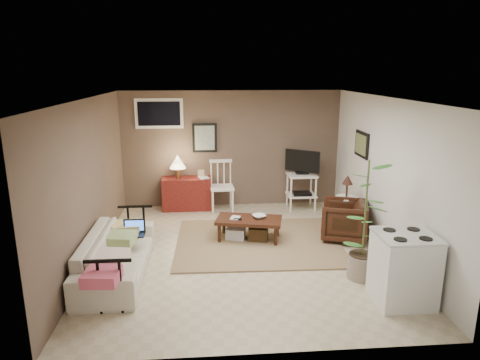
{
  "coord_description": "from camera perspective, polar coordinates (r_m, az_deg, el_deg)",
  "views": [
    {
      "loc": [
        -0.52,
        -6.23,
        2.8
      ],
      "look_at": [
        0.0,
        0.35,
        1.09
      ],
      "focal_mm": 32.0,
      "sensor_mm": 36.0,
      "label": 1
    }
  ],
  "objects": [
    {
      "name": "side_table",
      "position": [
        7.82,
        14.01,
        -2.07
      ],
      "size": [
        0.38,
        0.38,
        1.01
      ],
      "color": "white",
      "rests_on": "floor"
    },
    {
      "name": "art_right",
      "position": [
        7.89,
        15.92,
        4.6
      ],
      "size": [
        0.03,
        0.6,
        0.45
      ],
      "primitive_type": "cube",
      "color": "black"
    },
    {
      "name": "potted_plant",
      "position": [
        5.97,
        16.34,
        -4.65
      ],
      "size": [
        0.42,
        0.42,
        1.69
      ],
      "color": "gray",
      "rests_on": "floor"
    },
    {
      "name": "sofa",
      "position": [
        6.25,
        -16.19,
        -8.67
      ],
      "size": [
        0.6,
        2.06,
        0.81
      ],
      "primitive_type": "imported",
      "rotation": [
        0.0,
        0.0,
        1.57
      ],
      "color": "beige",
      "rests_on": "floor"
    },
    {
      "name": "sofa_pillows",
      "position": [
        5.99,
        -16.22,
        -8.75
      ],
      "size": [
        0.4,
        1.96,
        0.14
      ],
      "primitive_type": null,
      "color": "beige",
      "rests_on": "sofa"
    },
    {
      "name": "bowl",
      "position": [
        7.18,
        2.57,
        -4.24
      ],
      "size": [
        0.22,
        0.12,
        0.22
      ],
      "primitive_type": "imported",
      "rotation": [
        0.0,
        0.0,
        0.34
      ],
      "color": "#3D1B10",
      "rests_on": "coffee_table"
    },
    {
      "name": "laptop",
      "position": [
        6.49,
        -13.93,
        -6.5
      ],
      "size": [
        0.32,
        0.23,
        0.22
      ],
      "color": "black",
      "rests_on": "sofa"
    },
    {
      "name": "sofa_end_rails",
      "position": [
        6.25,
        -15.07,
        -9.16
      ],
      "size": [
        0.55,
        2.06,
        0.69
      ],
      "primitive_type": null,
      "color": "black",
      "rests_on": "floor"
    },
    {
      "name": "rug",
      "position": [
        7.22,
        2.4,
        -8.24
      ],
      "size": [
        2.75,
        2.22,
        0.03
      ],
      "primitive_type": "cube",
      "rotation": [
        0.0,
        0.0,
        -0.02
      ],
      "color": "#977B58",
      "rests_on": "floor"
    },
    {
      "name": "window",
      "position": [
        8.8,
        -10.74,
        8.7
      ],
      "size": [
        0.96,
        0.03,
        0.6
      ],
      "primitive_type": "cube",
      "color": "white"
    },
    {
      "name": "armchair",
      "position": [
        7.43,
        13.69,
        -5.02
      ],
      "size": [
        0.87,
        0.9,
        0.74
      ],
      "primitive_type": "imported",
      "rotation": [
        0.0,
        0.0,
        -1.89
      ],
      "color": "#32170E",
      "rests_on": "floor"
    },
    {
      "name": "spindle_chair",
      "position": [
        8.69,
        -2.45,
        -1.0
      ],
      "size": [
        0.48,
        0.48,
        1.03
      ],
      "color": "white",
      "rests_on": "floor"
    },
    {
      "name": "coffee_table",
      "position": [
        7.23,
        1.14,
        -6.34
      ],
      "size": [
        1.18,
        0.79,
        0.41
      ],
      "color": "#3D1B10",
      "rests_on": "floor"
    },
    {
      "name": "floor",
      "position": [
        6.85,
        0.2,
        -9.62
      ],
      "size": [
        5.0,
        5.0,
        0.0
      ],
      "primitive_type": "plane",
      "color": "#C1B293",
      "rests_on": "ground"
    },
    {
      "name": "stove",
      "position": [
        5.69,
        20.98,
        -10.94
      ],
      "size": [
        0.69,
        0.64,
        0.9
      ],
      "color": "white",
      "rests_on": "floor"
    },
    {
      "name": "book_table",
      "position": [
        7.17,
        -1.23,
        -4.3
      ],
      "size": [
        0.15,
        0.06,
        0.21
      ],
      "primitive_type": "imported",
      "rotation": [
        0.0,
        0.0,
        -0.33
      ],
      "color": "#3D1B10",
      "rests_on": "coffee_table"
    },
    {
      "name": "red_console",
      "position": [
        8.85,
        -7.2,
        -1.39
      ],
      "size": [
        0.99,
        0.44,
        1.14
      ],
      "color": "maroon",
      "rests_on": "floor"
    },
    {
      "name": "tv_stand",
      "position": [
        8.82,
        8.24,
        0.23
      ],
      "size": [
        0.63,
        0.47,
        1.23
      ],
      "color": "white",
      "rests_on": "floor"
    },
    {
      "name": "art_back",
      "position": [
        8.81,
        -4.73,
        5.63
      ],
      "size": [
        0.5,
        0.03,
        0.6
      ],
      "primitive_type": "cube",
      "color": "black"
    },
    {
      "name": "book_console",
      "position": [
        8.66,
        -5.45,
        0.97
      ],
      "size": [
        0.18,
        0.07,
        0.25
      ],
      "primitive_type": "imported",
      "rotation": [
        0.0,
        0.0,
        0.26
      ],
      "color": "#3D1B10",
      "rests_on": "red_console"
    }
  ]
}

